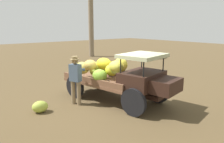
{
  "coord_description": "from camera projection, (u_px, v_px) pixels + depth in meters",
  "views": [
    {
      "loc": [
        6.33,
        -4.91,
        2.82
      ],
      "look_at": [
        0.11,
        0.14,
        1.1
      ],
      "focal_mm": 34.43,
      "sensor_mm": 36.0,
      "label": 1
    }
  ],
  "objects": [
    {
      "name": "ground_plane",
      "position": [
        108.0,
        99.0,
        8.42
      ],
      "size": [
        60.0,
        60.0,
        0.0
      ],
      "primitive_type": "plane",
      "color": "brown"
    },
    {
      "name": "truck",
      "position": [
        120.0,
        77.0,
        7.92
      ],
      "size": [
        4.63,
        2.43,
        1.89
      ],
      "rotation": [
        0.0,
        0.0,
        0.19
      ],
      "color": "#301C15",
      "rests_on": "ground"
    },
    {
      "name": "farmer",
      "position": [
        76.0,
        77.0,
        7.66
      ],
      "size": [
        0.56,
        0.52,
        1.77
      ],
      "rotation": [
        0.0,
        0.0,
        1.94
      ],
      "color": "#867152",
      "rests_on": "ground"
    },
    {
      "name": "loose_banana_bunch",
      "position": [
        40.0,
        107.0,
        7.1
      ],
      "size": [
        0.55,
        0.61,
        0.4
      ],
      "primitive_type": "ellipsoid",
      "rotation": [
        0.0,
        -0.02,
        1.29
      ],
      "color": "#AABD44",
      "rests_on": "ground"
    }
  ]
}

